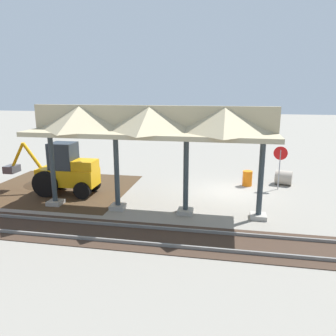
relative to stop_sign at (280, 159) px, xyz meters
The scene contains 9 objects.
ground_plane 3.48m from the stop_sign, 20.63° to the left, with size 120.00×120.00×0.00m, color gray.
dirt_work_zone 12.71m from the stop_sign, ahead, with size 8.07×7.00×0.01m, color #42301E.
platform_canopy 8.22m from the stop_sign, 36.46° to the left, with size 10.97×3.20×4.90m.
rail_tracks 8.11m from the stop_sign, 69.37° to the left, with size 60.00×2.58×0.15m.
stop_sign is the anchor object (origin of this frame).
backhoe 11.89m from the stop_sign, 14.39° to the left, with size 5.28×1.73×2.82m.
dirt_mound 13.62m from the stop_sign, ahead, with size 6.05×6.05×1.27m, color #42301E.
concrete_pipe 1.77m from the stop_sign, 112.93° to the right, with size 1.12×1.06×0.86m.
traffic_barrel 2.21m from the stop_sign, 13.48° to the right, with size 0.56×0.56×0.90m, color orange.
Camera 1 is at (0.10, 17.73, 5.61)m, focal length 35.00 mm.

